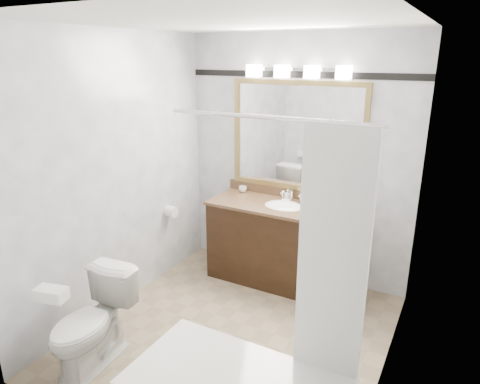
# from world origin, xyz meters

# --- Properties ---
(room) EXTENTS (2.42, 2.62, 2.52)m
(room) POSITION_xyz_m (0.00, 0.00, 1.25)
(room) COLOR gray
(room) RESTS_ON ground
(vanity) EXTENTS (1.53, 0.58, 0.97)m
(vanity) POSITION_xyz_m (0.00, 1.02, 0.44)
(vanity) COLOR black
(vanity) RESTS_ON ground
(mirror) EXTENTS (1.40, 0.04, 1.10)m
(mirror) POSITION_xyz_m (0.00, 1.28, 1.50)
(mirror) COLOR olive
(mirror) RESTS_ON room
(vanity_light_bar) EXTENTS (1.02, 0.14, 0.12)m
(vanity_light_bar) POSITION_xyz_m (0.00, 1.23, 2.13)
(vanity_light_bar) COLOR silver
(vanity_light_bar) RESTS_ON room
(accent_stripe) EXTENTS (2.40, 0.01, 0.06)m
(accent_stripe) POSITION_xyz_m (0.00, 1.29, 2.10)
(accent_stripe) COLOR black
(accent_stripe) RESTS_ON room
(tp_roll) EXTENTS (0.11, 0.12, 0.12)m
(tp_roll) POSITION_xyz_m (-1.14, 0.66, 0.70)
(tp_roll) COLOR white
(tp_roll) RESTS_ON room
(toilet) EXTENTS (0.46, 0.74, 0.72)m
(toilet) POSITION_xyz_m (-0.77, -0.83, 0.36)
(toilet) COLOR white
(toilet) RESTS_ON ground
(tissue_box) EXTENTS (0.23, 0.16, 0.08)m
(tissue_box) POSITION_xyz_m (-0.77, -1.12, 0.77)
(tissue_box) COLOR white
(tissue_box) RESTS_ON toilet
(coffee_maker) EXTENTS (0.20, 0.23, 0.36)m
(coffee_maker) POSITION_xyz_m (0.62, 0.98, 1.04)
(coffee_maker) COLOR black
(coffee_maker) RESTS_ON vanity
(cup_left) EXTENTS (0.10, 0.10, 0.07)m
(cup_left) POSITION_xyz_m (-0.57, 1.21, 0.88)
(cup_left) COLOR white
(cup_left) RESTS_ON vanity
(soap_bottle_a) EXTENTS (0.06, 0.06, 0.11)m
(soap_bottle_a) POSITION_xyz_m (-0.03, 1.19, 0.91)
(soap_bottle_a) COLOR white
(soap_bottle_a) RESTS_ON vanity
(soap_bottle_b) EXTENTS (0.09, 0.09, 0.09)m
(soap_bottle_b) POSITION_xyz_m (0.13, 1.23, 0.90)
(soap_bottle_b) COLOR white
(soap_bottle_b) RESTS_ON vanity
(soap_bar) EXTENTS (0.09, 0.07, 0.03)m
(soap_bar) POSITION_xyz_m (-0.03, 1.13, 0.86)
(soap_bar) COLOR beige
(soap_bar) RESTS_ON vanity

